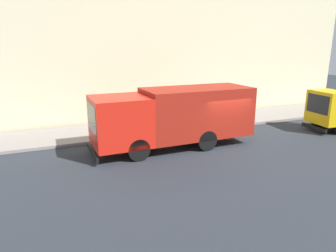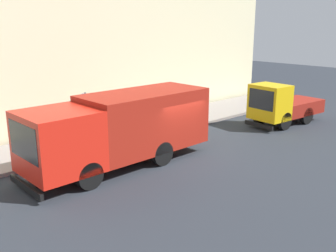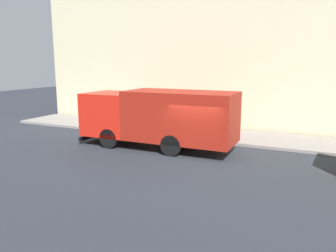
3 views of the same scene
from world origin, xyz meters
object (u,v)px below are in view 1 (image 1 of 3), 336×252
object	(u,v)px
pedestrian_standing	(196,112)
street_sign_post	(155,106)
large_utility_truck	(174,115)
pedestrian_walking	(151,114)

from	to	relation	value
pedestrian_standing	street_sign_post	world-z (taller)	street_sign_post
large_utility_truck	pedestrian_walking	size ratio (longest dim) A/B	5.04
large_utility_truck	pedestrian_walking	distance (m)	3.53
large_utility_truck	pedestrian_standing	distance (m)	3.90
pedestrian_walking	street_sign_post	size ratio (longest dim) A/B	0.62
street_sign_post	pedestrian_walking	bearing A→B (deg)	-7.64
large_utility_truck	street_sign_post	distance (m)	2.45
pedestrian_standing	street_sign_post	distance (m)	2.92
street_sign_post	large_utility_truck	bearing A→B (deg)	-176.20
large_utility_truck	street_sign_post	xyz separation A→B (m)	(2.44, 0.16, 0.03)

